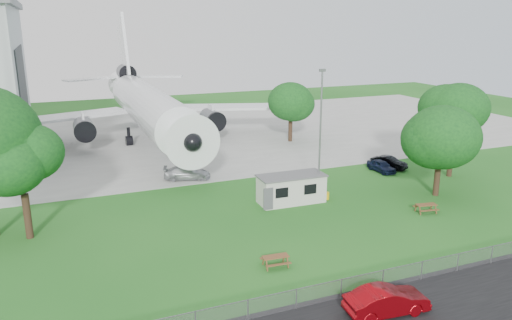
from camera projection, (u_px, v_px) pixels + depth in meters
name	position (u px, v px, depth m)	size (l,w,h in m)	color
ground	(263.00, 240.00, 38.09)	(160.00, 160.00, 0.00)	#327A29
concrete_apron	(160.00, 137.00, 71.96)	(120.00, 46.00, 0.03)	#B7B7B2
airliner	(147.00, 104.00, 67.92)	(46.36, 47.73, 17.69)	white
site_cabin	(291.00, 189.00, 45.73)	(6.78, 2.86, 2.62)	beige
picnic_west	(275.00, 266.00, 33.96)	(1.80, 1.50, 0.76)	brown
picnic_east	(425.00, 212.00, 43.56)	(1.80, 1.50, 0.76)	brown
fence	(326.00, 302.00, 29.62)	(58.00, 0.04, 1.30)	gray
lamp_mast	(320.00, 137.00, 45.02)	(0.16, 0.16, 12.00)	slate
tree_west_small	(20.00, 162.00, 36.82)	(5.96, 5.96, 9.08)	#382619
tree_east_front	(441.00, 139.00, 46.44)	(7.46, 7.46, 9.30)	#382619
tree_east_back	(456.00, 112.00, 51.99)	(6.97, 6.97, 10.55)	#382619
tree_far_apron	(291.00, 104.00, 68.21)	(6.67, 6.67, 8.55)	#382619
car_centre_sedan	(387.00, 301.00, 28.23)	(1.70, 4.88, 1.61)	maroon
car_ne_hatch	(381.00, 166.00, 55.22)	(1.54, 3.83, 1.30)	black
car_ne_sedan	(389.00, 163.00, 56.51)	(1.43, 4.10, 1.35)	black
car_apron_van	(187.00, 173.00, 52.55)	(1.98, 4.86, 1.41)	#B1B3B8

